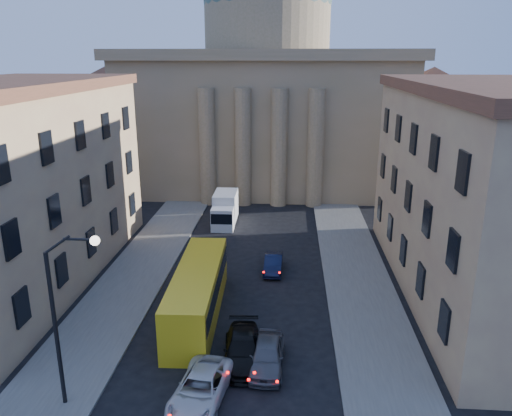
% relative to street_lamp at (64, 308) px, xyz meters
% --- Properties ---
extents(sidewalk_left, '(5.00, 60.00, 0.15)m').
position_rel_street_lamp_xyz_m(sidewalk_left, '(-1.53, 10.00, -5.21)').
color(sidewalk_left, '#5C5854').
rests_on(sidewalk_left, ground).
extents(sidewalk_right, '(5.00, 60.00, 0.15)m').
position_rel_street_lamp_xyz_m(sidewalk_right, '(15.47, 10.00, -5.21)').
color(sidewalk_right, '#5C5854').
rests_on(sidewalk_right, ground).
extents(church, '(68.02, 28.76, 36.60)m').
position_rel_street_lamp_xyz_m(church, '(6.97, 47.47, 6.59)').
color(church, '#776949').
rests_on(church, ground).
extents(building_left, '(11.60, 26.60, 14.70)m').
position_rel_street_lamp_xyz_m(building_left, '(-10.03, 14.00, 2.14)').
color(building_left, tan).
rests_on(building_left, ground).
extents(building_right, '(11.60, 26.60, 14.70)m').
position_rel_street_lamp_xyz_m(building_right, '(23.97, 14.00, 2.14)').
color(building_right, tan).
rests_on(building_right, ground).
extents(street_lamp, '(2.62, 0.44, 8.83)m').
position_rel_street_lamp_xyz_m(street_lamp, '(0.00, 0.00, 0.00)').
color(street_lamp, black).
rests_on(street_lamp, ground).
extents(car_left_mid, '(3.01, 5.35, 1.41)m').
position_rel_street_lamp_xyz_m(car_left_mid, '(6.04, 0.72, -4.58)').
color(car_left_mid, silver).
rests_on(car_left_mid, ground).
extents(car_right_mid, '(2.39, 5.20, 1.47)m').
position_rel_street_lamp_xyz_m(car_right_mid, '(7.77, 4.23, -4.55)').
color(car_right_mid, black).
rests_on(car_right_mid, ground).
extents(car_right_far, '(1.96, 4.56, 1.53)m').
position_rel_street_lamp_xyz_m(car_right_far, '(9.15, 3.71, -4.52)').
color(car_right_far, '#4E4F54').
rests_on(car_right_far, ground).
extents(car_right_distant, '(1.47, 3.97, 1.30)m').
position_rel_street_lamp_xyz_m(car_right_distant, '(9.05, 16.42, -4.64)').
color(car_right_distant, black).
rests_on(car_right_distant, ground).
extents(city_bus, '(3.01, 11.67, 3.27)m').
position_rel_street_lamp_xyz_m(city_bus, '(4.40, 9.06, -3.53)').
color(city_bus, gold).
rests_on(city_bus, ground).
extents(box_truck, '(2.28, 5.60, 3.06)m').
position_rel_street_lamp_xyz_m(box_truck, '(3.76, 27.77, -3.84)').
color(box_truck, silver).
rests_on(box_truck, ground).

